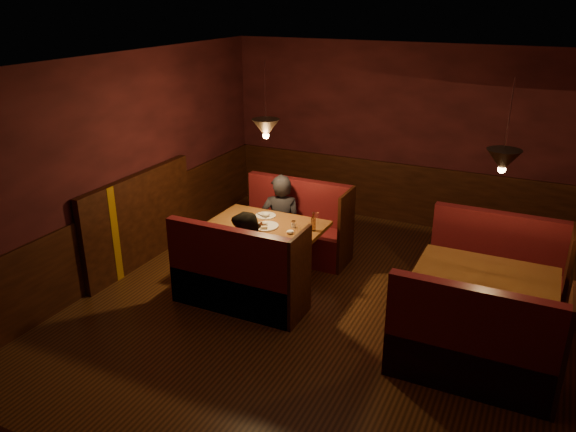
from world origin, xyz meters
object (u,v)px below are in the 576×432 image
at_px(second_table, 484,290).
at_px(second_bench_near, 472,353).
at_px(main_bench_far, 296,232).
at_px(second_bench_far, 494,277).
at_px(diner_b, 247,246).
at_px(main_bench_near, 238,282).
at_px(main_table, 268,237).
at_px(diner_a, 281,205).

distance_m(second_table, second_bench_near, 0.90).
bearing_deg(main_bench_far, second_table, -21.89).
bearing_deg(second_bench_far, second_bench_near, -90.00).
bearing_deg(diner_b, second_bench_near, 3.87).
height_order(main_bench_near, second_bench_far, second_bench_far).
bearing_deg(diner_b, second_table, 21.94).
relative_size(main_bench_far, main_bench_near, 1.00).
height_order(main_bench_near, second_bench_near, second_bench_near).
relative_size(main_table, second_table, 1.02).
distance_m(main_bench_near, second_table, 2.80).
distance_m(main_bench_far, diner_a, 0.50).
distance_m(main_table, diner_b, 0.66).
bearing_deg(second_table, diner_b, -171.93).
distance_m(main_bench_near, second_bench_far, 3.12).
height_order(main_table, second_bench_near, second_bench_near).
height_order(main_bench_far, second_bench_near, second_bench_near).
height_order(second_bench_far, diner_a, diner_a).
bearing_deg(second_bench_far, main_table, -167.66).
distance_m(main_bench_far, second_bench_far, 2.77).
xyz_separation_m(main_bench_far, main_bench_near, (0.00, -1.68, 0.00)).
height_order(second_table, diner_b, diner_b).
height_order(main_table, main_bench_far, main_bench_far).
xyz_separation_m(second_bench_far, diner_b, (-2.73, -1.25, 0.39)).
distance_m(second_bench_far, second_bench_near, 1.73).
height_order(main_bench_far, second_bench_far, second_bench_far).
relative_size(main_bench_near, diner_a, 1.02).
bearing_deg(second_table, main_table, 174.67).
xyz_separation_m(main_table, second_bench_far, (2.78, 0.61, -0.25)).
relative_size(main_bench_far, second_table, 1.13).
relative_size(second_bench_far, diner_b, 1.06).
bearing_deg(diner_a, second_bench_far, 156.96).
bearing_deg(diner_a, main_bench_far, -155.81).
bearing_deg(diner_b, main_bench_near, -84.63).
height_order(diner_a, diner_b, diner_a).
distance_m(second_bench_far, diner_b, 3.03).
distance_m(main_bench_near, second_bench_near, 2.78).
bearing_deg(second_bench_near, diner_a, 148.52).
relative_size(second_bench_near, diner_a, 1.00).
bearing_deg(main_bench_far, second_bench_far, -4.80).
relative_size(main_table, diner_a, 0.93).
relative_size(main_bench_near, second_bench_near, 1.02).
distance_m(main_table, second_bench_near, 3.01).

